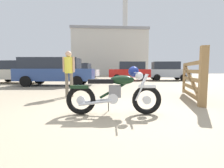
{
  "coord_description": "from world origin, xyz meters",
  "views": [
    {
      "loc": [
        -0.14,
        -3.74,
        0.97
      ],
      "look_at": [
        0.1,
        0.51,
        0.59
      ],
      "focal_mm": 25.13,
      "sensor_mm": 36.0,
      "label": 1
    }
  ],
  "objects_px": {
    "vintage_motorcycle": "(116,92)",
    "red_hatchback_near": "(130,71)",
    "silver_sedan_mid": "(15,72)",
    "timber_gate": "(194,79)",
    "pale_sedan_back": "(55,71)",
    "dark_sedan_left": "(167,71)",
    "bystander": "(69,69)",
    "blue_hatchback_right": "(81,71)"
  },
  "relations": [
    {
      "from": "vintage_motorcycle",
      "to": "timber_gate",
      "type": "xyz_separation_m",
      "value": [
        2.59,
        1.44,
        0.21
      ]
    },
    {
      "from": "timber_gate",
      "to": "blue_hatchback_right",
      "type": "xyz_separation_m",
      "value": [
        -5.48,
        13.77,
        0.21
      ]
    },
    {
      "from": "timber_gate",
      "to": "silver_sedan_mid",
      "type": "xyz_separation_m",
      "value": [
        -9.58,
        7.51,
        0.13
      ]
    },
    {
      "from": "blue_hatchback_right",
      "to": "dark_sedan_left",
      "type": "relative_size",
      "value": 1.02
    },
    {
      "from": "bystander",
      "to": "pale_sedan_back",
      "type": "relative_size",
      "value": 0.35
    },
    {
      "from": "pale_sedan_back",
      "to": "dark_sedan_left",
      "type": "height_order",
      "value": "dark_sedan_left"
    },
    {
      "from": "pale_sedan_back",
      "to": "blue_hatchback_right",
      "type": "height_order",
      "value": "blue_hatchback_right"
    },
    {
      "from": "silver_sedan_mid",
      "to": "blue_hatchback_right",
      "type": "relative_size",
      "value": 1.07
    },
    {
      "from": "timber_gate",
      "to": "pale_sedan_back",
      "type": "relative_size",
      "value": 0.51
    },
    {
      "from": "timber_gate",
      "to": "bystander",
      "type": "distance_m",
      "value": 4.25
    },
    {
      "from": "bystander",
      "to": "silver_sedan_mid",
      "type": "distance_m",
      "value": 8.52
    },
    {
      "from": "bystander",
      "to": "red_hatchback_near",
      "type": "relative_size",
      "value": 0.42
    },
    {
      "from": "timber_gate",
      "to": "blue_hatchback_right",
      "type": "height_order",
      "value": "blue_hatchback_right"
    },
    {
      "from": "silver_sedan_mid",
      "to": "dark_sedan_left",
      "type": "bearing_deg",
      "value": 22.15
    },
    {
      "from": "silver_sedan_mid",
      "to": "pale_sedan_back",
      "type": "height_order",
      "value": "pale_sedan_back"
    },
    {
      "from": "bystander",
      "to": "dark_sedan_left",
      "type": "height_order",
      "value": "dark_sedan_left"
    },
    {
      "from": "bystander",
      "to": "red_hatchback_near",
      "type": "bearing_deg",
      "value": 170.54
    },
    {
      "from": "bystander",
      "to": "pale_sedan_back",
      "type": "xyz_separation_m",
      "value": [
        -1.84,
        4.4,
        -0.08
      ]
    },
    {
      "from": "timber_gate",
      "to": "dark_sedan_left",
      "type": "bearing_deg",
      "value": -1.09
    },
    {
      "from": "timber_gate",
      "to": "pale_sedan_back",
      "type": "height_order",
      "value": "pale_sedan_back"
    },
    {
      "from": "timber_gate",
      "to": "silver_sedan_mid",
      "type": "relative_size",
      "value": 0.56
    },
    {
      "from": "blue_hatchback_right",
      "to": "pale_sedan_back",
      "type": "bearing_deg",
      "value": -82.49
    },
    {
      "from": "vintage_motorcycle",
      "to": "silver_sedan_mid",
      "type": "height_order",
      "value": "silver_sedan_mid"
    },
    {
      "from": "timber_gate",
      "to": "dark_sedan_left",
      "type": "distance_m",
      "value": 10.7
    },
    {
      "from": "silver_sedan_mid",
      "to": "blue_hatchback_right",
      "type": "bearing_deg",
      "value": 67.32
    },
    {
      "from": "red_hatchback_near",
      "to": "dark_sedan_left",
      "type": "xyz_separation_m",
      "value": [
        3.62,
        -0.22,
        0.0
      ]
    },
    {
      "from": "bystander",
      "to": "timber_gate",
      "type": "bearing_deg",
      "value": 89.59
    },
    {
      "from": "vintage_motorcycle",
      "to": "red_hatchback_near",
      "type": "bearing_deg",
      "value": 81.67
    },
    {
      "from": "red_hatchback_near",
      "to": "blue_hatchback_right",
      "type": "relative_size",
      "value": 0.96
    },
    {
      "from": "pale_sedan_back",
      "to": "blue_hatchback_right",
      "type": "distance_m",
      "value": 8.42
    },
    {
      "from": "vintage_motorcycle",
      "to": "pale_sedan_back",
      "type": "distance_m",
      "value": 7.6
    },
    {
      "from": "vintage_motorcycle",
      "to": "silver_sedan_mid",
      "type": "distance_m",
      "value": 11.36
    },
    {
      "from": "dark_sedan_left",
      "to": "blue_hatchback_right",
      "type": "bearing_deg",
      "value": 164.76
    },
    {
      "from": "timber_gate",
      "to": "bystander",
      "type": "height_order",
      "value": "bystander"
    },
    {
      "from": "vintage_motorcycle",
      "to": "pale_sedan_back",
      "type": "height_order",
      "value": "pale_sedan_back"
    },
    {
      "from": "red_hatchback_near",
      "to": "pale_sedan_back",
      "type": "relative_size",
      "value": 0.83
    },
    {
      "from": "bystander",
      "to": "blue_hatchback_right",
      "type": "distance_m",
      "value": 12.88
    },
    {
      "from": "silver_sedan_mid",
      "to": "timber_gate",
      "type": "bearing_deg",
      "value": -27.58
    },
    {
      "from": "timber_gate",
      "to": "pale_sedan_back",
      "type": "bearing_deg",
      "value": 65.1
    },
    {
      "from": "silver_sedan_mid",
      "to": "blue_hatchback_right",
      "type": "xyz_separation_m",
      "value": [
        4.09,
        6.26,
        0.08
      ]
    },
    {
      "from": "red_hatchback_near",
      "to": "silver_sedan_mid",
      "type": "distance_m",
      "value": 9.73
    },
    {
      "from": "vintage_motorcycle",
      "to": "red_hatchback_near",
      "type": "height_order",
      "value": "red_hatchback_near"
    }
  ]
}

